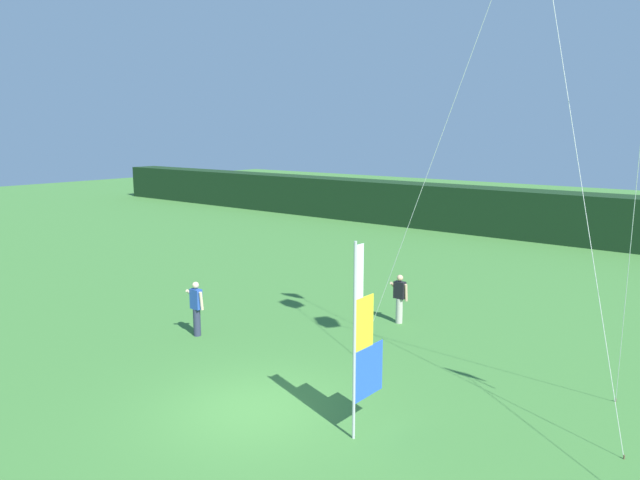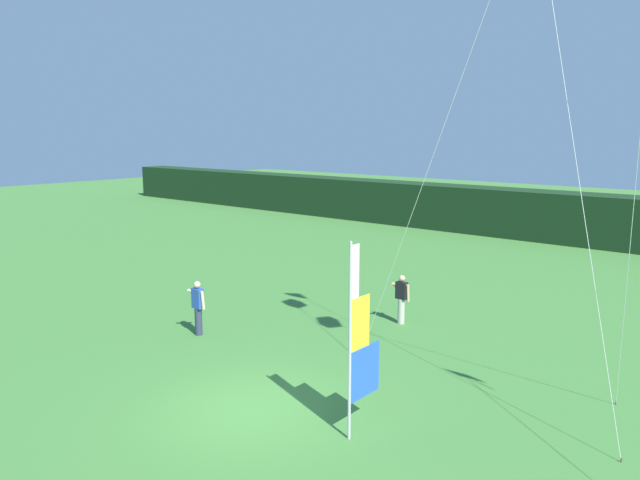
# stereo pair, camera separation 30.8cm
# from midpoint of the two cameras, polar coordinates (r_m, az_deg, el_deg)

# --- Properties ---
(ground_plane) EXTENTS (120.00, 120.00, 0.00)m
(ground_plane) POSITION_cam_midpoint_polar(r_m,az_deg,el_deg) (13.87, -6.84, -15.66)
(ground_plane) COLOR #3D7533
(distant_treeline) EXTENTS (80.00, 2.40, 2.73)m
(distant_treeline) POSITION_cam_midpoint_polar(r_m,az_deg,el_deg) (35.24, 23.82, 1.79)
(distant_treeline) COLOR black
(distant_treeline) RESTS_ON ground
(banner_flag) EXTENTS (0.06, 1.03, 4.01)m
(banner_flag) POSITION_cam_midpoint_polar(r_m,az_deg,el_deg) (12.09, 3.37, -9.71)
(banner_flag) COLOR #B7B7BC
(banner_flag) RESTS_ON ground
(person_near_banner) EXTENTS (0.55, 0.48, 1.66)m
(person_near_banner) POSITION_cam_midpoint_polar(r_m,az_deg,el_deg) (18.40, -12.11, -6.25)
(person_near_banner) COLOR #2D334C
(person_near_banner) RESTS_ON ground
(person_mid_field) EXTENTS (0.55, 0.48, 1.58)m
(person_mid_field) POSITION_cam_midpoint_polar(r_m,az_deg,el_deg) (19.31, 7.10, -5.44)
(person_mid_field) COLOR #B7B2A3
(person_mid_field) RESTS_ON ground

